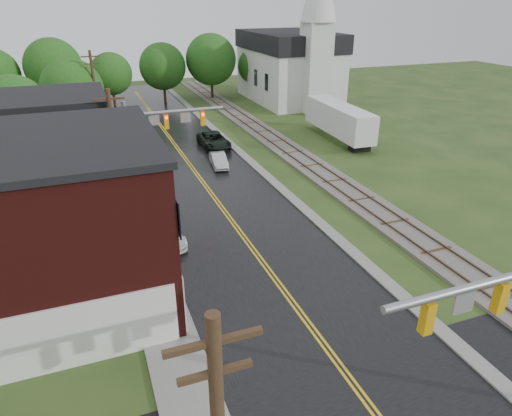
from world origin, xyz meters
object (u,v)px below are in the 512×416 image
sedan_silver (219,160)px  semi_trailer (339,119)px  church (293,60)px  utility_pole_b (117,159)px  brick_building (4,233)px  utility_pole_c (96,94)px  pickup_white (163,230)px  tree_left_e (74,91)px  traffic_signal_far (157,130)px  tree_left_c (17,110)px  suv_dark (214,140)px

sedan_silver → semi_trailer: 14.80m
church → utility_pole_b: bearing=-130.2°
brick_building → utility_pole_c: utility_pole_c is taller
utility_pole_c → pickup_white: (2.00, -24.68, -4.02)m
tree_left_e → pickup_white: tree_left_e is taller
brick_building → utility_pole_c: size_ratio=1.59×
traffic_signal_far → brick_building: bearing=-126.9°
tree_left_c → tree_left_e: bearing=50.2°
utility_pole_b → semi_trailer: size_ratio=0.78×
sedan_silver → utility_pole_b: bearing=-128.2°
sedan_silver → pickup_white: bearing=-114.3°
brick_building → utility_pole_b: bearing=50.9°
tree_left_e → suv_dark: bearing=-36.6°
utility_pole_c → utility_pole_b: bearing=-90.0°
brick_building → suv_dark: 27.18m
church → tree_left_c: (-33.85, -13.84, -1.32)m
church → suv_dark: church is taller
utility_pole_b → traffic_signal_far: bearing=56.3°
brick_building → tree_left_e: bearing=83.3°
tree_left_c → tree_left_e: size_ratio=0.94×
church → tree_left_c: 36.59m
utility_pole_b → brick_building: bearing=-129.1°
utility_pole_b → sedan_silver: utility_pole_b is taller
utility_pole_c → tree_left_e: utility_pole_c is taller
brick_building → traffic_signal_far: 15.03m
utility_pole_b → semi_trailer: 26.77m
utility_pole_b → tree_left_e: bearing=94.9°
traffic_signal_far → utility_pole_b: bearing=-123.7°
tree_left_c → sedan_silver: (16.18, -8.78, -3.92)m
church → sedan_silver: church is taller
suv_dark → sedan_silver: suv_dark is taller
utility_pole_c → semi_trailer: utility_pole_c is taller
brick_building → church: 50.58m
brick_building → traffic_signal_far: (9.01, 12.00, 0.82)m
utility_pole_c → tree_left_c: utility_pole_c is taller
tree_left_c → pickup_white: tree_left_c is taller
utility_pole_c → semi_trailer: bearing=-21.5°
brick_building → sedan_silver: 22.18m
church → traffic_signal_far: (-23.47, -26.74, -0.86)m
brick_building → utility_pole_c: bearing=78.9°
traffic_signal_far → utility_pole_c: bearing=101.1°
tree_left_c → semi_trailer: size_ratio=0.67×
tree_left_c → sedan_silver: 18.82m
church → traffic_signal_far: bearing=-131.3°
brick_building → pickup_white: bearing=29.4°
suv_dark → utility_pole_c: bearing=144.1°
sedan_silver → traffic_signal_far: bearing=-137.8°
utility_pole_c → suv_dark: 13.23m
tree_left_c → utility_pole_b: bearing=-68.5°
church → tree_left_e: (-28.85, -7.84, -1.02)m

